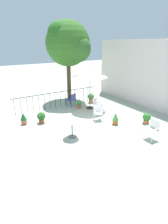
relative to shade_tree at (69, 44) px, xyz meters
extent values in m
plane|color=#AAB09F|center=(4.34, -1.46, -3.97)|extent=(60.00, 60.00, 0.00)
cube|color=silver|center=(4.34, 3.54, -1.85)|extent=(9.90, 0.30, 4.24)
cube|color=black|center=(0.96, -1.46, -2.97)|extent=(0.03, 5.92, 0.03)
cylinder|color=black|center=(0.96, -4.23, -3.47)|extent=(0.02, 0.02, 1.00)
cylinder|color=black|center=(0.96, -3.86, -3.47)|extent=(0.02, 0.02, 1.00)
cylinder|color=black|center=(0.96, -3.49, -3.47)|extent=(0.02, 0.02, 1.00)
cylinder|color=black|center=(0.96, -3.12, -3.47)|extent=(0.02, 0.02, 1.00)
cylinder|color=black|center=(0.96, -2.75, -3.47)|extent=(0.02, 0.02, 1.00)
cylinder|color=black|center=(0.96, -2.38, -3.47)|extent=(0.02, 0.02, 1.00)
cylinder|color=black|center=(0.96, -2.01, -3.47)|extent=(0.02, 0.02, 1.00)
cylinder|color=black|center=(0.96, -1.64, -3.47)|extent=(0.02, 0.02, 1.00)
cylinder|color=black|center=(0.96, -1.27, -3.47)|extent=(0.02, 0.02, 1.00)
cylinder|color=black|center=(0.96, -0.90, -3.47)|extent=(0.02, 0.02, 1.00)
cylinder|color=black|center=(0.96, -0.53, -3.47)|extent=(0.02, 0.02, 1.00)
cylinder|color=black|center=(0.96, -0.16, -3.47)|extent=(0.02, 0.02, 1.00)
cylinder|color=black|center=(0.96, 0.21, -3.47)|extent=(0.02, 0.02, 1.00)
cylinder|color=black|center=(0.96, 0.58, -3.47)|extent=(0.02, 0.02, 1.00)
cylinder|color=black|center=(0.96, 0.95, -3.47)|extent=(0.02, 0.02, 1.00)
cylinder|color=black|center=(0.96, 1.32, -3.47)|extent=(0.02, 0.02, 1.00)
cylinder|color=brown|center=(-0.05, -0.04, -2.52)|extent=(0.30, 0.30, 2.91)
sphere|color=#326823|center=(-0.05, -0.04, -0.01)|extent=(3.02, 3.02, 3.02)
sphere|color=#336729|center=(0.70, 0.27, -0.31)|extent=(1.81, 1.81, 1.81)
sphere|color=#3E601E|center=(-0.66, 0.42, 0.14)|extent=(1.66, 1.66, 1.66)
sphere|color=#27621E|center=(0.10, -0.72, 0.60)|extent=(1.51, 1.51, 1.51)
cylinder|color=#2D2D2D|center=(2.39, 0.14, -3.93)|extent=(0.44, 0.44, 0.08)
cylinder|color=slate|center=(2.39, 0.14, -2.79)|extent=(0.04, 0.04, 2.36)
cone|color=beige|center=(2.39, 0.14, -1.77)|extent=(2.12, 2.12, 0.31)
sphere|color=slate|center=(2.39, 0.14, -1.58)|extent=(0.06, 0.06, 0.06)
cylinder|color=white|center=(5.07, -2.68, -3.20)|extent=(0.73, 0.73, 0.02)
cylinder|color=slate|center=(5.07, -2.68, -3.59)|extent=(0.06, 0.06, 0.76)
cylinder|color=slate|center=(5.07, -2.68, -3.96)|extent=(0.40, 0.40, 0.03)
cube|color=silver|center=(3.24, 0.17, -3.55)|extent=(0.63, 0.63, 0.04)
cube|color=silver|center=(3.06, 0.07, -3.33)|extent=(0.25, 0.40, 0.40)
cube|color=silver|center=(3.34, -0.01, -3.43)|extent=(0.38, 0.24, 0.03)
cube|color=silver|center=(3.13, 0.36, -3.43)|extent=(0.38, 0.24, 0.03)
cylinder|color=silver|center=(3.53, 0.10, -3.77)|extent=(0.04, 0.04, 0.40)
cylinder|color=silver|center=(3.31, 0.46, -3.77)|extent=(0.04, 0.04, 0.40)
cylinder|color=silver|center=(3.16, -0.11, -3.77)|extent=(0.04, 0.04, 0.40)
cylinder|color=silver|center=(2.95, 0.25, -3.77)|extent=(0.04, 0.04, 0.40)
cube|color=white|center=(7.14, 0.13, -3.53)|extent=(0.50, 0.46, 0.04)
cube|color=white|center=(7.15, 0.33, -3.29)|extent=(0.46, 0.05, 0.43)
cube|color=white|center=(6.92, 0.13, -3.41)|extent=(0.05, 0.41, 0.03)
cube|color=white|center=(7.36, 0.12, -3.41)|extent=(0.05, 0.41, 0.03)
cylinder|color=white|center=(6.91, -0.07, -3.76)|extent=(0.04, 0.04, 0.43)
cylinder|color=white|center=(7.36, -0.09, -3.76)|extent=(0.04, 0.04, 0.43)
cylinder|color=white|center=(6.92, 0.34, -3.76)|extent=(0.04, 0.04, 0.43)
cylinder|color=white|center=(7.37, 0.33, -3.76)|extent=(0.04, 0.04, 0.43)
cube|color=white|center=(4.23, -0.56, -3.55)|extent=(0.58, 0.59, 0.04)
cube|color=white|center=(4.04, -0.49, -3.34)|extent=(0.19, 0.42, 0.38)
cube|color=white|center=(4.16, -0.76, -3.43)|extent=(0.39, 0.18, 0.03)
cube|color=white|center=(4.30, -0.36, -3.43)|extent=(0.39, 0.18, 0.03)
cylinder|color=white|center=(4.35, -0.83, -3.77)|extent=(0.04, 0.04, 0.40)
cylinder|color=white|center=(4.49, -0.43, -3.77)|extent=(0.04, 0.04, 0.40)
cylinder|color=white|center=(3.96, -0.68, -3.77)|extent=(0.04, 0.04, 0.40)
cylinder|color=white|center=(4.11, -0.29, -3.77)|extent=(0.04, 0.04, 0.40)
cube|color=#2C3F8F|center=(1.32, -0.66, -3.53)|extent=(0.64, 0.64, 0.04)
cube|color=#2C3F8F|center=(1.53, -0.57, -3.30)|extent=(0.22, 0.45, 0.41)
cube|color=#2C3F8F|center=(1.23, -0.45, -3.41)|extent=(0.42, 0.21, 0.03)
cube|color=#2C3F8F|center=(1.41, -0.87, -3.41)|extent=(0.42, 0.21, 0.03)
cylinder|color=#2C3F8F|center=(1.02, -0.54, -3.76)|extent=(0.04, 0.04, 0.42)
cylinder|color=#2C3F8F|center=(1.20, -0.96, -3.76)|extent=(0.04, 0.04, 0.42)
cylinder|color=#2C3F8F|center=(1.44, -0.36, -3.76)|extent=(0.04, 0.04, 0.42)
cylinder|color=#2C3F8F|center=(1.62, -0.78, -3.76)|extent=(0.04, 0.04, 0.42)
cylinder|color=#C6704A|center=(1.45, 0.90, -3.84)|extent=(0.30, 0.30, 0.26)
cylinder|color=#382819|center=(1.45, 0.90, -3.73)|extent=(0.26, 0.26, 0.02)
sphere|color=#427A36|center=(1.45, 0.90, -3.52)|extent=(0.45, 0.45, 0.45)
cylinder|color=#CA6339|center=(5.95, 1.34, -3.88)|extent=(0.30, 0.30, 0.18)
cylinder|color=#382819|center=(5.95, 1.34, -3.80)|extent=(0.26, 0.26, 0.02)
sphere|color=#2D732A|center=(5.95, 1.34, -3.61)|extent=(0.43, 0.43, 0.43)
sphere|color=#B344A8|center=(5.81, 1.30, -3.51)|extent=(0.11, 0.11, 0.11)
sphere|color=#B344A8|center=(5.93, 1.16, -3.67)|extent=(0.09, 0.09, 0.09)
cylinder|color=#AF552B|center=(5.15, -0.14, -3.85)|extent=(0.28, 0.28, 0.25)
cylinder|color=#382819|center=(5.15, -0.14, -3.74)|extent=(0.25, 0.25, 0.02)
cone|color=#4B8F3D|center=(5.15, -0.14, -3.52)|extent=(0.35, 0.35, 0.42)
cylinder|color=#C06041|center=(2.52, -4.15, -3.85)|extent=(0.28, 0.28, 0.25)
cylinder|color=#382819|center=(2.52, -4.15, -3.73)|extent=(0.24, 0.24, 0.02)
cone|color=#1C5C2D|center=(2.52, -4.15, -3.53)|extent=(0.33, 0.33, 0.39)
cylinder|color=#B75338|center=(1.99, -0.43, -3.85)|extent=(0.26, 0.26, 0.24)
cylinder|color=#382819|center=(1.99, -0.43, -3.74)|extent=(0.23, 0.23, 0.02)
sphere|color=#317D35|center=(1.99, -0.43, -3.61)|extent=(0.28, 0.28, 0.28)
cylinder|color=#A04E30|center=(2.85, -3.31, -3.88)|extent=(0.28, 0.28, 0.19)
cylinder|color=#382819|center=(2.85, -3.31, -3.79)|extent=(0.25, 0.25, 0.02)
sphere|color=#205A19|center=(2.85, -3.31, -3.60)|extent=(0.44, 0.44, 0.44)
sphere|color=#C040A3|center=(2.75, -3.40, -3.56)|extent=(0.09, 0.09, 0.09)
sphere|color=#C040A3|center=(2.90, -3.47, -3.60)|extent=(0.11, 0.11, 0.11)
sphere|color=#C040A3|center=(2.97, -3.44, -3.50)|extent=(0.08, 0.08, 0.08)
cylinder|color=#A55630|center=(1.06, 1.16, -3.88)|extent=(0.23, 0.23, 0.18)
cylinder|color=#382819|center=(1.06, 1.16, -3.80)|extent=(0.20, 0.20, 0.02)
cone|color=#4E9B34|center=(1.06, 1.16, -3.57)|extent=(0.25, 0.25, 0.43)
camera|label=1|loc=(11.31, -6.07, 0.01)|focal=28.20mm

